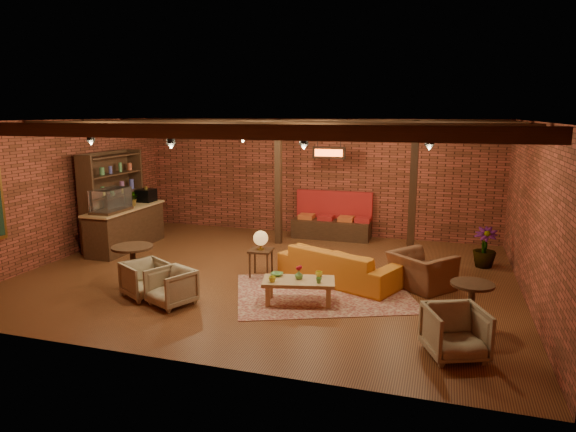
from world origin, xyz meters
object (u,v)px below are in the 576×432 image
(coffee_table, at_px, (298,282))
(side_table_lamp, at_px, (261,242))
(round_table_left, at_px, (133,259))
(plant_tall, at_px, (488,207))
(armchair_a, at_px, (145,277))
(sofa, at_px, (339,265))
(armchair_b, at_px, (171,285))
(armchair_right, at_px, (422,265))
(round_table_right, at_px, (471,299))
(side_table_book, at_px, (438,265))
(armchair_far, at_px, (455,330))

(coffee_table, xyz_separation_m, side_table_lamp, (-1.17, 1.26, 0.35))
(round_table_left, distance_m, plant_tall, 7.50)
(armchair_a, bearing_deg, coffee_table, -49.64)
(round_table_left, bearing_deg, plant_tall, 27.40)
(sofa, distance_m, armchair_b, 3.33)
(side_table_lamp, xyz_separation_m, armchair_right, (3.23, 0.19, -0.27))
(sofa, height_order, round_table_right, round_table_right)
(armchair_right, xyz_separation_m, side_table_book, (0.31, 0.26, -0.06))
(armchair_right, bearing_deg, round_table_left, 56.23)
(sofa, height_order, side_table_lamp, side_table_lamp)
(round_table_left, distance_m, armchair_right, 5.59)
(side_table_lamp, distance_m, round_table_right, 4.38)
(side_table_lamp, xyz_separation_m, round_table_right, (4.07, -1.60, -0.22))
(armchair_a, bearing_deg, round_table_right, -58.03)
(armchair_far, bearing_deg, armchair_b, 150.25)
(round_table_right, relative_size, plant_tall, 0.29)
(side_table_lamp, height_order, armchair_far, side_table_lamp)
(round_table_left, relative_size, plant_tall, 0.31)
(armchair_b, bearing_deg, armchair_right, 53.11)
(armchair_right, bearing_deg, side_table_lamp, 43.40)
(armchair_b, xyz_separation_m, round_table_right, (5.02, 0.41, 0.16))
(side_table_book, bearing_deg, coffee_table, -144.14)
(side_table_book, distance_m, round_table_right, 2.12)
(sofa, bearing_deg, coffee_table, 93.50)
(armchair_a, bearing_deg, plant_tall, -27.67)
(armchair_right, relative_size, armchair_far, 1.37)
(sofa, relative_size, armchair_far, 3.10)
(armchair_right, height_order, round_table_right, armchair_right)
(side_table_lamp, height_order, armchair_a, side_table_lamp)
(side_table_lamp, xyz_separation_m, side_table_book, (3.54, 0.45, -0.32))
(side_table_book, height_order, armchair_far, armchair_far)
(round_table_left, bearing_deg, side_table_book, 17.82)
(armchair_far, distance_m, plant_tall, 4.80)
(sofa, height_order, armchair_far, armchair_far)
(coffee_table, bearing_deg, armchair_b, -160.60)
(sofa, xyz_separation_m, round_table_left, (-3.77, -1.45, 0.20))
(armchair_far, bearing_deg, side_table_book, 72.68)
(round_table_left, height_order, armchair_far, round_table_left)
(sofa, bearing_deg, side_table_lamp, 25.51)
(side_table_lamp, bearing_deg, round_table_left, -147.30)
(armchair_a, xyz_separation_m, armchair_b, (0.69, -0.25, -0.01))
(round_table_left, relative_size, side_table_book, 1.70)
(plant_tall, bearing_deg, armchair_b, -143.19)
(side_table_lamp, bearing_deg, coffee_table, -47.28)
(armchair_b, distance_m, plant_tall, 6.87)
(armchair_right, bearing_deg, plant_tall, -83.99)
(round_table_left, bearing_deg, armchair_far, -11.65)
(round_table_right, height_order, plant_tall, plant_tall)
(sofa, xyz_separation_m, round_table_right, (2.43, -1.68, 0.16))
(armchair_far, bearing_deg, round_table_left, 145.67)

